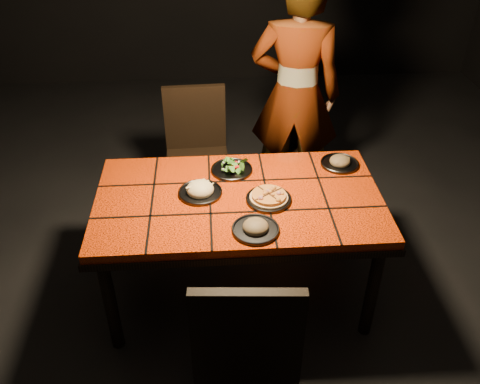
{
  "coord_description": "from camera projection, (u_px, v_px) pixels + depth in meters",
  "views": [
    {
      "loc": [
        -0.15,
        -2.31,
        2.4
      ],
      "look_at": [
        0.0,
        -0.06,
        0.82
      ],
      "focal_mm": 38.0,
      "sensor_mm": 36.0,
      "label": 1
    }
  ],
  "objects": [
    {
      "name": "plate_mushroom_a",
      "position": [
        256.0,
        227.0,
        2.58
      ],
      "size": [
        0.25,
        0.25,
        0.08
      ],
      "color": "#313136",
      "rests_on": "dining_table"
    },
    {
      "name": "plate_pizza",
      "position": [
        269.0,
        198.0,
        2.8
      ],
      "size": [
        0.29,
        0.29,
        0.04
      ],
      "color": "#313136",
      "rests_on": "dining_table"
    },
    {
      "name": "diner",
      "position": [
        295.0,
        95.0,
        3.62
      ],
      "size": [
        0.72,
        0.55,
        1.78
      ],
      "primitive_type": "imported",
      "rotation": [
        0.0,
        0.0,
        2.94
      ],
      "color": "brown",
      "rests_on": "ground"
    },
    {
      "name": "dining_table",
      "position": [
        239.0,
        207.0,
        2.89
      ],
      "size": [
        1.62,
        0.92,
        0.75
      ],
      "color": "red",
      "rests_on": "ground"
    },
    {
      "name": "plate_mushroom_b",
      "position": [
        340.0,
        162.0,
        3.1
      ],
      "size": [
        0.23,
        0.23,
        0.08
      ],
      "color": "#313136",
      "rests_on": "dining_table"
    },
    {
      "name": "chair_far_left",
      "position": [
        197.0,
        146.0,
        3.68
      ],
      "size": [
        0.46,
        0.46,
        0.98
      ],
      "rotation": [
        0.0,
        0.0,
        0.04
      ],
      "color": "black",
      "rests_on": "ground"
    },
    {
      "name": "plate_pasta",
      "position": [
        200.0,
        191.0,
        2.85
      ],
      "size": [
        0.25,
        0.25,
        0.08
      ],
      "color": "#313136",
      "rests_on": "dining_table"
    },
    {
      "name": "room_shell",
      "position": [
        238.0,
        68.0,
        2.41
      ],
      "size": [
        6.04,
        7.04,
        3.08
      ],
      "color": "black",
      "rests_on": "ground"
    },
    {
      "name": "plate_salad",
      "position": [
        232.0,
        167.0,
        3.04
      ],
      "size": [
        0.25,
        0.25,
        0.07
      ],
      "color": "#313136",
      "rests_on": "dining_table"
    },
    {
      "name": "chair_near",
      "position": [
        247.0,
        342.0,
        2.23
      ],
      "size": [
        0.49,
        0.49,
        1.01
      ],
      "rotation": [
        0.0,
        0.0,
        3.07
      ],
      "color": "black",
      "rests_on": "ground"
    },
    {
      "name": "chair_far_right",
      "position": [
        293.0,
        143.0,
        3.88
      ],
      "size": [
        0.48,
        0.48,
        0.84
      ],
      "rotation": [
        0.0,
        0.0,
        -0.35
      ],
      "color": "black",
      "rests_on": "ground"
    }
  ]
}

